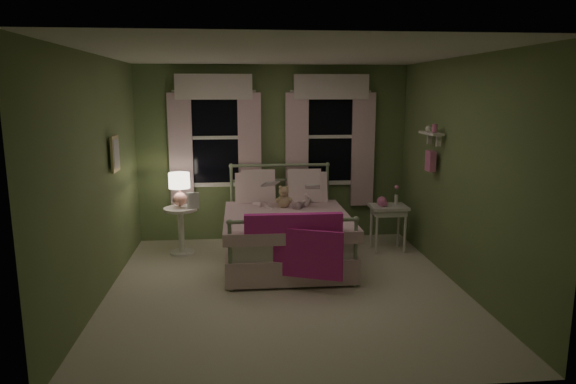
{
  "coord_description": "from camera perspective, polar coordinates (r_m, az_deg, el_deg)",
  "views": [
    {
      "loc": [
        -0.5,
        -5.52,
        2.21
      ],
      "look_at": [
        0.08,
        0.63,
        1.0
      ],
      "focal_mm": 32.0,
      "sensor_mm": 36.0,
      "label": 1
    }
  ],
  "objects": [
    {
      "name": "window_left",
      "position": [
        7.59,
        -8.11,
        6.53
      ],
      "size": [
        1.34,
        0.13,
        1.96
      ],
      "color": "black",
      "rests_on": "room_shell"
    },
    {
      "name": "bed",
      "position": [
        6.77,
        -0.28,
        -4.55
      ],
      "size": [
        1.58,
        2.04,
        1.18
      ],
      "color": "white",
      "rests_on": "ground"
    },
    {
      "name": "nightstand_right",
      "position": [
        7.32,
        11.09,
        -2.24
      ],
      "size": [
        0.5,
        0.4,
        0.64
      ],
      "color": "white",
      "rests_on": "ground"
    },
    {
      "name": "framed_picture",
      "position": [
        6.33,
        -18.65,
        4.07
      ],
      "size": [
        0.03,
        0.32,
        0.42
      ],
      "color": "beige",
      "rests_on": "room_shell"
    },
    {
      "name": "child_left",
      "position": [
        7.05,
        -2.86,
        0.48
      ],
      "size": [
        0.3,
        0.25,
        0.69
      ],
      "primitive_type": "imported",
      "rotation": [
        0.0,
        0.0,
        3.55
      ],
      "color": "#F7D1DD",
      "rests_on": "bed"
    },
    {
      "name": "pink_throw",
      "position": [
        5.73,
        0.64,
        -5.13
      ],
      "size": [
        1.1,
        0.44,
        0.71
      ],
      "color": "#E12CA1",
      "rests_on": "bed"
    },
    {
      "name": "nightstand_left",
      "position": [
        7.22,
        -11.8,
        -3.51
      ],
      "size": [
        0.46,
        0.46,
        0.65
      ],
      "color": "white",
      "rests_on": "ground"
    },
    {
      "name": "bud_vase",
      "position": [
        7.35,
        11.95,
        -0.31
      ],
      "size": [
        0.06,
        0.06,
        0.28
      ],
      "color": "white",
      "rests_on": "nightstand_right"
    },
    {
      "name": "book_nightstand",
      "position": [
        7.08,
        -11.14,
        -1.79
      ],
      "size": [
        0.19,
        0.24,
        0.02
      ],
      "primitive_type": "imported",
      "rotation": [
        0.0,
        0.0,
        0.1
      ],
      "color": "beige",
      "rests_on": "nightstand_left"
    },
    {
      "name": "pink_toy",
      "position": [
        7.25,
        10.39,
        -1.05
      ],
      "size": [
        0.14,
        0.19,
        0.14
      ],
      "color": "pink",
      "rests_on": "nightstand_right"
    },
    {
      "name": "child_right",
      "position": [
        7.09,
        1.66,
        0.59
      ],
      "size": [
        0.42,
        0.39,
        0.7
      ],
      "primitive_type": "imported",
      "rotation": [
        0.0,
        0.0,
        2.69
      ],
      "color": "#F7D1DD",
      "rests_on": "bed"
    },
    {
      "name": "wall_shelf",
      "position": [
        6.71,
        15.61,
        4.8
      ],
      "size": [
        0.15,
        0.5,
        0.6
      ],
      "color": "white",
      "rests_on": "room_shell"
    },
    {
      "name": "teddy_bear",
      "position": [
        6.93,
        -0.48,
        -0.72
      ],
      "size": [
        0.23,
        0.19,
        0.31
      ],
      "color": "tan",
      "rests_on": "bed"
    },
    {
      "name": "table_lamp",
      "position": [
        7.11,
        -11.97,
        0.67
      ],
      "size": [
        0.28,
        0.28,
        0.46
      ],
      "color": "#FFA596",
      "rests_on": "nightstand_left"
    },
    {
      "name": "room_shell",
      "position": [
        5.62,
        -0.25,
        1.77
      ],
      "size": [
        4.2,
        4.2,
        4.2
      ],
      "color": "#EDE3CD",
      "rests_on": "ground"
    },
    {
      "name": "book_left",
      "position": [
        6.79,
        -2.77,
        0.49
      ],
      "size": [
        0.22,
        0.16,
        0.26
      ],
      "primitive_type": "imported",
      "rotation": [
        1.22,
        0.0,
        0.25
      ],
      "color": "beige",
      "rests_on": "child_left"
    },
    {
      "name": "window_right",
      "position": [
        7.7,
        4.72,
        6.66
      ],
      "size": [
        1.34,
        0.13,
        1.96
      ],
      "color": "black",
      "rests_on": "room_shell"
    },
    {
      "name": "book_right",
      "position": [
        6.85,
        1.92,
        0.22
      ],
      "size": [
        0.21,
        0.14,
        0.26
      ],
      "primitive_type": "imported",
      "rotation": [
        1.22,
        0.0,
        -0.15
      ],
      "color": "beige",
      "rests_on": "child_right"
    }
  ]
}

